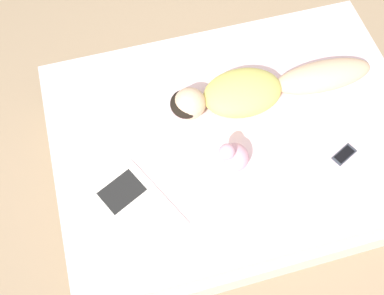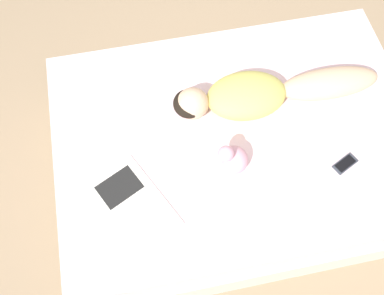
# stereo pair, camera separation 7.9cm
# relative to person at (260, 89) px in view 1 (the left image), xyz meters

# --- Properties ---
(ground_plane) EXTENTS (12.00, 12.00, 0.00)m
(ground_plane) POSITION_rel_person_xyz_m (-0.19, 0.20, -0.58)
(ground_plane) COLOR #9E8466
(bed) EXTENTS (1.65, 2.29, 0.49)m
(bed) POSITION_rel_person_xyz_m (-0.19, 0.20, -0.34)
(bed) COLOR beige
(bed) RESTS_ON ground_plane
(person) EXTENTS (0.35, 1.31, 0.20)m
(person) POSITION_rel_person_xyz_m (0.00, 0.00, 0.00)
(person) COLOR #DBB28E
(person) RESTS_ON bed
(open_magazine) EXTENTS (0.62, 0.53, 0.01)m
(open_magazine) POSITION_rel_person_xyz_m (-0.52, 0.90, -0.08)
(open_magazine) COLOR silver
(open_magazine) RESTS_ON bed
(cell_phone) EXTENTS (0.13, 0.17, 0.01)m
(cell_phone) POSITION_rel_person_xyz_m (-0.52, -0.36, -0.08)
(cell_phone) COLOR #333842
(cell_phone) RESTS_ON bed
(plush_toy) EXTENTS (0.17, 0.18, 0.22)m
(plush_toy) POSITION_rel_person_xyz_m (-0.40, 0.29, 0.00)
(plush_toy) COLOR #DB9EB2
(plush_toy) RESTS_ON bed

